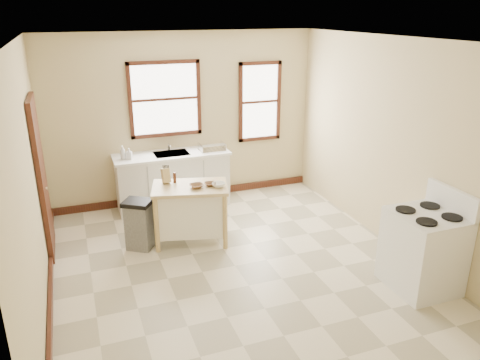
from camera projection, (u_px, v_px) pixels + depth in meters
name	position (u px, v px, depth m)	size (l,w,h in m)	color
floor	(235.00, 266.00, 6.03)	(5.00, 5.00, 0.00)	beige
ceiling	(234.00, 40.00, 5.06)	(5.00, 5.00, 0.00)	white
wall_back	(184.00, 119.00, 7.75)	(4.50, 0.04, 2.80)	#CCBC86
wall_left	(29.00, 186.00, 4.81)	(0.04, 5.00, 2.80)	#CCBC86
wall_right	(392.00, 145.00, 6.28)	(0.04, 5.00, 2.80)	#CCBC86
window_main	(165.00, 99.00, 7.51)	(1.17, 0.06, 1.22)	#3A1B10
window_side	(260.00, 102.00, 8.10)	(0.77, 0.06, 1.37)	#3A1B10
door_left	(42.00, 177.00, 6.09)	(0.06, 0.90, 2.10)	#3A1B10
baseboard_back	(187.00, 194.00, 8.18)	(4.50, 0.04, 0.12)	#3A1B10
baseboard_left	(51.00, 296.00, 5.28)	(0.04, 5.00, 0.12)	#3A1B10
sink_counter	(173.00, 180.00, 7.71)	(1.86, 0.62, 0.92)	silver
faucet	(169.00, 144.00, 7.67)	(0.03, 0.03, 0.22)	silver
soap_bottle_a	(123.00, 152.00, 7.23)	(0.08, 0.08, 0.22)	#B2B2B2
soap_bottle_b	(129.00, 154.00, 7.24)	(0.08, 0.08, 0.17)	#B2B2B2
dish_rack	(212.00, 147.00, 7.70)	(0.42, 0.31, 0.10)	silver
kitchen_island	(191.00, 214.00, 6.54)	(1.02, 0.65, 0.83)	#D1B57B
knife_block	(166.00, 176.00, 6.48)	(0.10, 0.10, 0.20)	tan
pepper_grinder	(175.00, 178.00, 6.50)	(0.04, 0.04, 0.15)	#422011
bowl_a	(197.00, 186.00, 6.33)	(0.19, 0.19, 0.05)	brown
bowl_b	(210.00, 184.00, 6.41)	(0.16, 0.16, 0.04)	brown
bowl_c	(219.00, 185.00, 6.36)	(0.18, 0.18, 0.06)	white
trash_bin	(139.00, 225.00, 6.37)	(0.36, 0.31, 0.71)	gray
gas_stove	(424.00, 241.00, 5.39)	(0.75, 0.77, 1.21)	white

